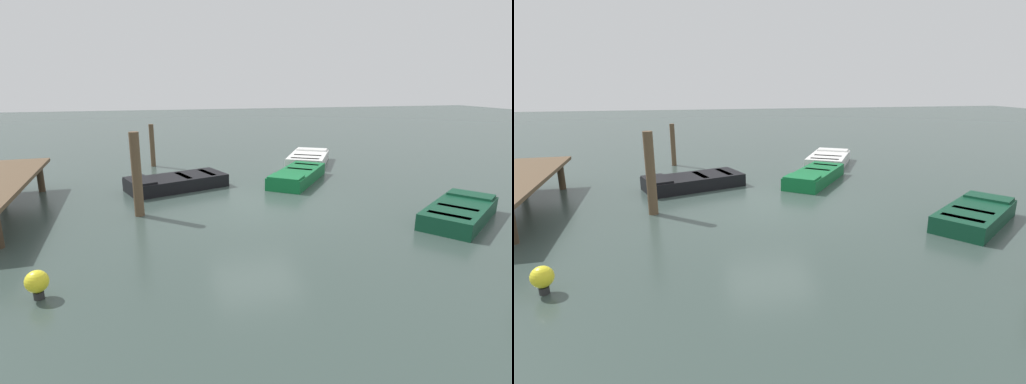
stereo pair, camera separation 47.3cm
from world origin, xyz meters
TOP-DOWN VIEW (x-y plane):
  - ground_plane at (0.00, 0.00)m, footprint 80.00×80.00m
  - dock_segment at (0.55, 6.61)m, footprint 5.92×1.97m
  - rowboat_green at (2.21, -2.00)m, footprint 3.24×2.82m
  - rowboat_dark_green at (-2.54, -4.55)m, footprint 2.62×2.95m
  - rowboat_black at (2.26, 2.08)m, footprint 2.35×3.35m
  - rowboat_white at (5.10, -3.51)m, footprint 3.08×2.58m
  - mooring_piling_mid_right at (6.08, 2.78)m, footprint 0.19×0.19m
  - mooring_piling_mid_left at (-0.26, 3.14)m, footprint 0.24×0.24m
  - marker_buoy at (-4.15, 4.57)m, footprint 0.36×0.36m

SIDE VIEW (x-z plane):
  - ground_plane at x=0.00m, z-range 0.00..0.00m
  - rowboat_green at x=2.21m, z-range -0.01..0.45m
  - rowboat_black at x=2.26m, z-range -0.01..0.45m
  - rowboat_dark_green at x=-2.54m, z-range -0.01..0.45m
  - rowboat_white at x=5.10m, z-range -0.01..0.45m
  - marker_buoy at x=-4.15m, z-range 0.05..0.53m
  - dock_segment at x=0.55m, z-range 0.37..1.32m
  - mooring_piling_mid_right at x=6.08m, z-range 0.00..1.69m
  - mooring_piling_mid_left at x=-0.26m, z-range 0.00..2.14m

